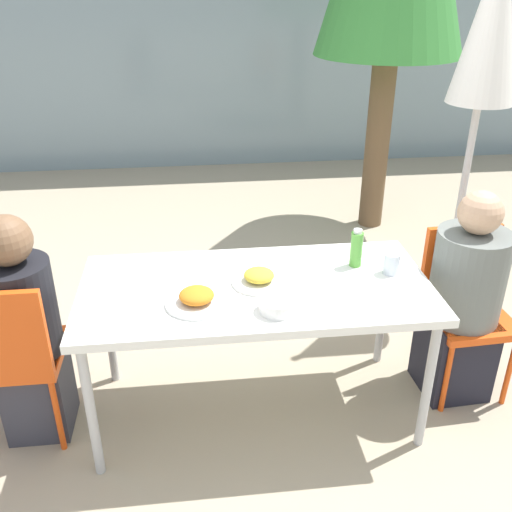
% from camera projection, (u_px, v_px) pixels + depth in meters
% --- Properties ---
extents(ground_plane, '(24.00, 24.00, 0.00)m').
position_uv_depth(ground_plane, '(256.00, 408.00, 2.95)').
color(ground_plane, tan).
extents(building_facade, '(10.00, 0.20, 3.00)m').
position_uv_depth(building_facade, '(210.00, 24.00, 5.97)').
color(building_facade, gray).
rests_on(building_facade, ground).
extents(dining_table, '(1.61, 0.77, 0.74)m').
position_uv_depth(dining_table, '(256.00, 296.00, 2.64)').
color(dining_table, white).
rests_on(dining_table, ground).
extents(chair_left, '(0.40, 0.40, 0.87)m').
position_uv_depth(chair_left, '(12.00, 351.00, 2.54)').
color(chair_left, '#E54C14').
rests_on(chair_left, ground).
extents(person_left, '(0.32, 0.32, 1.13)m').
position_uv_depth(person_left, '(26.00, 335.00, 2.60)').
color(person_left, '#383842').
rests_on(person_left, ground).
extents(chair_right, '(0.42, 0.42, 0.87)m').
position_uv_depth(chair_right, '(464.00, 297.00, 2.95)').
color(chair_right, '#E54C14').
rests_on(chair_right, ground).
extents(person_right, '(0.36, 0.36, 1.13)m').
position_uv_depth(person_right, '(463.00, 304.00, 2.87)').
color(person_right, black).
rests_on(person_right, ground).
extents(closed_umbrella, '(0.37, 0.37, 2.25)m').
position_uv_depth(closed_umbrella, '(489.00, 38.00, 3.07)').
color(closed_umbrella, '#333333').
rests_on(closed_umbrella, ground).
extents(plate_0, '(0.27, 0.27, 0.07)m').
position_uv_depth(plate_0, '(197.00, 299.00, 2.45)').
color(plate_0, white).
rests_on(plate_0, dining_table).
extents(plate_1, '(0.25, 0.25, 0.07)m').
position_uv_depth(plate_1, '(259.00, 278.00, 2.62)').
color(plate_1, white).
rests_on(plate_1, dining_table).
extents(bottle, '(0.06, 0.06, 0.19)m').
position_uv_depth(bottle, '(356.00, 248.00, 2.75)').
color(bottle, '#51A338').
rests_on(bottle, dining_table).
extents(drinking_cup, '(0.08, 0.08, 0.10)m').
position_uv_depth(drinking_cup, '(391.00, 264.00, 2.69)').
color(drinking_cup, silver).
rests_on(drinking_cup, dining_table).
extents(salad_bowl, '(0.16, 0.16, 0.06)m').
position_uv_depth(salad_bowl, '(278.00, 305.00, 2.41)').
color(salad_bowl, white).
rests_on(salad_bowl, dining_table).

